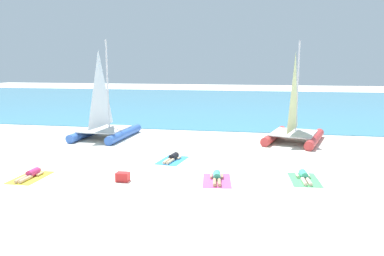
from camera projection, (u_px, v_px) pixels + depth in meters
The scene contains 13 objects.
ground_plane at pixel (207, 133), 25.15m from camera, with size 120.00×120.00×0.00m, color silver.
ocean_water at pixel (232, 102), 45.06m from camera, with size 120.00×40.00×0.05m, color teal.
sailboat_blue at pixel (105, 123), 23.29m from camera, with size 3.09×4.72×6.06m.
sailboat_red at pixel (294, 127), 22.01m from camera, with size 3.96×5.13×5.93m.
towel_leftmost at pixel (30, 177), 15.16m from camera, with size 1.10×1.90×0.01m, color yellow.
sunbather_leftmost at pixel (31, 174), 15.21m from camera, with size 0.55×1.56×0.30m.
towel_center_left at pixel (172, 160), 17.87m from camera, with size 1.10×1.90×0.01m, color #338CD8.
sunbather_center_left at pixel (173, 157), 17.91m from camera, with size 0.62×1.57×0.30m.
towel_center_right at pixel (217, 181), 14.77m from camera, with size 1.10×1.90×0.01m, color #D84C99.
sunbather_center_right at pixel (217, 177), 14.81m from camera, with size 0.62×1.57×0.30m.
towel_rightmost at pixel (304, 180), 14.87m from camera, with size 1.10×1.90×0.01m, color #4CB266.
sunbather_rightmost at pixel (304, 176), 14.91m from camera, with size 0.57×1.57×0.30m.
cooler_box at pixel (123, 177), 14.66m from camera, with size 0.50×0.36×0.36m, color red.
Camera 1 is at (3.70, -14.48, 4.55)m, focal length 34.87 mm.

